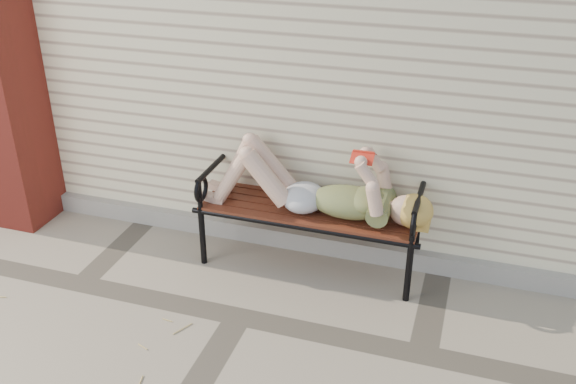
% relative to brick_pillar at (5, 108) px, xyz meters
% --- Properties ---
extents(ground, '(80.00, 80.00, 0.00)m').
position_rel_brick_pillar_xyz_m(ground, '(2.30, -0.75, -1.00)').
color(ground, gray).
rests_on(ground, ground).
extents(house_wall, '(8.00, 4.00, 3.00)m').
position_rel_brick_pillar_xyz_m(house_wall, '(2.30, 2.25, 0.50)').
color(house_wall, beige).
rests_on(house_wall, ground).
extents(foundation_strip, '(8.00, 0.10, 0.15)m').
position_rel_brick_pillar_xyz_m(foundation_strip, '(2.30, 0.22, -0.93)').
color(foundation_strip, gray).
rests_on(foundation_strip, ground).
extents(brick_pillar, '(0.50, 0.50, 2.00)m').
position_rel_brick_pillar_xyz_m(brick_pillar, '(0.00, 0.00, 0.00)').
color(brick_pillar, maroon).
rests_on(brick_pillar, ground).
extents(garden_bench, '(1.78, 0.71, 1.15)m').
position_rel_brick_pillar_xyz_m(garden_bench, '(2.58, 0.14, -0.35)').
color(garden_bench, black).
rests_on(garden_bench, ground).
extents(reading_woman, '(1.68, 0.38, 0.53)m').
position_rel_brick_pillar_xyz_m(reading_woman, '(2.59, -0.00, -0.32)').
color(reading_woman, '#092F41').
rests_on(reading_woman, ground).
extents(straw_scatter, '(3.03, 1.62, 0.01)m').
position_rel_brick_pillar_xyz_m(straw_scatter, '(1.28, -1.70, -0.99)').
color(straw_scatter, tan).
rests_on(straw_scatter, ground).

